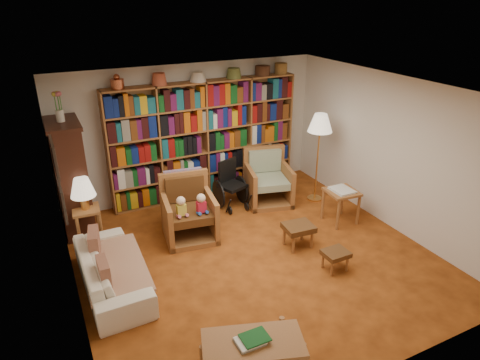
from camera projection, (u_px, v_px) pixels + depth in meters
floor at (253, 255)px, 6.47m from camera, size 5.00×5.00×0.00m
ceiling at (256, 91)px, 5.46m from camera, size 5.00×5.00×0.00m
wall_back at (192, 131)px, 8.01m from camera, size 5.00×0.00×5.00m
wall_front at (383, 279)px, 3.92m from camera, size 5.00×0.00×5.00m
wall_left at (65, 219)px, 4.96m from camera, size 0.00×5.00×5.00m
wall_right at (390, 152)px, 6.98m from camera, size 0.00×5.00×5.00m
bookshelf at (205, 136)px, 7.99m from camera, size 3.60×0.30×2.42m
curio_cabinet at (71, 177)px, 6.81m from camera, size 0.50×0.95×2.40m
framed_pictures at (59, 179)px, 5.06m from camera, size 0.03×0.52×0.97m
sofa at (111, 270)px, 5.68m from camera, size 1.84×0.75×0.53m
sofa_throw at (115, 267)px, 5.69m from camera, size 0.82×1.46×0.04m
cushion_left at (95, 248)px, 5.84m from camera, size 0.20×0.43×0.42m
cushion_right at (104, 276)px, 5.27m from camera, size 0.12×0.37×0.37m
side_table_lamp at (87, 218)px, 6.63m from camera, size 0.43×0.43×0.60m
table_lamp at (82, 188)px, 6.42m from camera, size 0.38×0.38×0.51m
armchair_leather at (187, 211)px, 6.88m from camera, size 0.92×0.96×1.02m
armchair_sage at (266, 182)px, 8.04m from camera, size 0.99×1.01×0.99m
wheelchair at (230, 186)px, 7.85m from camera, size 0.53×0.68×0.86m
floor_lamp at (320, 127)px, 7.63m from camera, size 0.44×0.44×1.68m
side_table_papers at (341, 196)px, 7.23m from camera, size 0.54×0.54×0.62m
footstool_a at (298, 229)px, 6.58m from camera, size 0.48×0.42×0.38m
footstool_b at (336, 255)px, 6.05m from camera, size 0.36×0.31×0.30m
coffee_table at (253, 346)px, 4.33m from camera, size 1.14×0.82×0.49m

